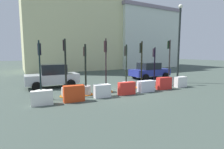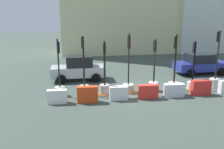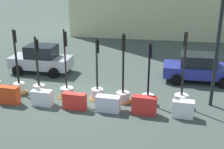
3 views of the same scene
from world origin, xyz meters
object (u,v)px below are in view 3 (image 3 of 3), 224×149
object	(u,v)px
construction_barrier_3	(75,101)
car_silver_hatchback	(41,59)
construction_barrier_6	(183,109)
traffic_light_5	(123,92)
construction_barrier_1	(8,95)
construction_barrier_2	(42,98)
traffic_light_1	(19,83)
traffic_light_6	(148,94)
traffic_light_2	(39,86)
construction_barrier_4	(108,104)
construction_barrier_5	(144,105)
traffic_light_4	(97,89)
traffic_light_7	(182,94)
street_lamp_post	(220,27)
car_blue_estate	(199,68)
traffic_light_3	(67,88)

from	to	relation	value
construction_barrier_3	car_silver_hatchback	distance (m)	6.08
construction_barrier_6	construction_barrier_3	bearing A→B (deg)	-178.97
traffic_light_5	construction_barrier_1	bearing A→B (deg)	-167.25
construction_barrier_2	car_silver_hatchback	world-z (taller)	car_silver_hatchback
traffic_light_1	car_silver_hatchback	xyz separation A→B (m)	(-0.17, 3.45, 0.27)
traffic_light_5	construction_barrier_2	xyz separation A→B (m)	(-3.87, -1.16, -0.14)
traffic_light_1	traffic_light_6	xyz separation A→B (m)	(6.99, -0.08, -0.07)
traffic_light_2	traffic_light_6	xyz separation A→B (m)	(5.77, 0.05, 0.00)
traffic_light_2	traffic_light_1	bearing A→B (deg)	173.77
construction_barrier_3	construction_barrier_4	world-z (taller)	construction_barrier_3
traffic_light_5	construction_barrier_4	distance (m)	1.35
construction_barrier_5	construction_barrier_2	bearing A→B (deg)	179.56
traffic_light_1	construction_barrier_5	world-z (taller)	traffic_light_1
traffic_light_4	traffic_light_6	xyz separation A→B (m)	(2.62, -0.07, -0.05)
construction_barrier_3	construction_barrier_5	world-z (taller)	construction_barrier_5
construction_barrier_1	construction_barrier_5	xyz separation A→B (m)	(6.82, 0.07, -0.01)
traffic_light_1	construction_barrier_6	xyz separation A→B (m)	(8.66, -1.24, -0.19)
traffic_light_2	traffic_light_7	bearing A→B (deg)	0.57
construction_barrier_3	traffic_light_5	bearing A→B (deg)	30.54
construction_barrier_4	car_silver_hatchback	bearing A→B (deg)	138.51
construction_barrier_1	street_lamp_post	xyz separation A→B (m)	(10.01, 1.62, 3.49)
traffic_light_1	construction_barrier_4	size ratio (longest dim) A/B	3.00
traffic_light_2	traffic_light_5	xyz separation A→B (m)	(4.49, 0.07, 0.01)
traffic_light_4	traffic_light_5	size ratio (longest dim) A/B	0.92
traffic_light_1	car_blue_estate	world-z (taller)	traffic_light_1
traffic_light_3	traffic_light_1	bearing A→B (deg)	179.59
construction_barrier_1	construction_barrier_2	xyz separation A→B (m)	(1.76, 0.11, -0.06)
construction_barrier_3	car_blue_estate	bearing A→B (deg)	39.00
traffic_light_2	traffic_light_6	size ratio (longest dim) A/B	1.04
car_silver_hatchback	street_lamp_post	world-z (taller)	street_lamp_post
traffic_light_5	street_lamp_post	bearing A→B (deg)	4.58
construction_barrier_5	car_silver_hatchback	distance (m)	8.51
construction_barrier_4	traffic_light_5	bearing A→B (deg)	66.67
traffic_light_1	traffic_light_5	xyz separation A→B (m)	(5.71, -0.06, -0.07)
construction_barrier_1	construction_barrier_5	size ratio (longest dim) A/B	0.98
traffic_light_7	car_silver_hatchback	world-z (taller)	traffic_light_7
car_silver_hatchback	traffic_light_5	bearing A→B (deg)	-30.78
traffic_light_2	construction_barrier_6	size ratio (longest dim) A/B	3.19
construction_barrier_2	car_silver_hatchback	bearing A→B (deg)	113.31
traffic_light_3	construction_barrier_5	bearing A→B (deg)	-16.56
traffic_light_3	construction_barrier_4	size ratio (longest dim) A/B	3.11
traffic_light_5	street_lamp_post	distance (m)	5.56
traffic_light_5	traffic_light_7	distance (m)	2.91
traffic_light_3	traffic_light_5	distance (m)	2.99
traffic_light_2	construction_barrier_4	size ratio (longest dim) A/B	2.75
traffic_light_2	construction_barrier_4	xyz separation A→B (m)	(3.96, -1.16, -0.14)
traffic_light_2	traffic_light_5	bearing A→B (deg)	0.94
traffic_light_1	traffic_light_4	bearing A→B (deg)	-0.12
construction_barrier_6	street_lamp_post	xyz separation A→B (m)	(1.42, 1.53, 3.53)
construction_barrier_5	street_lamp_post	bearing A→B (deg)	25.98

